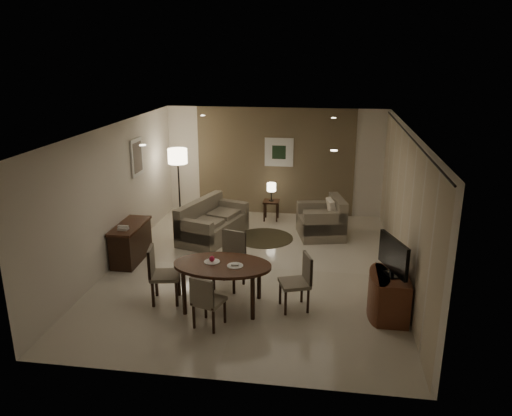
% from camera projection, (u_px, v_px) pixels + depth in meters
% --- Properties ---
extents(room_shell, '(5.50, 7.00, 2.70)m').
position_uv_depth(room_shell, '(258.00, 195.00, 9.65)').
color(room_shell, beige).
rests_on(room_shell, ground).
extents(taupe_accent, '(3.96, 0.03, 2.70)m').
position_uv_depth(taupe_accent, '(275.00, 162.00, 12.56)').
color(taupe_accent, brown).
rests_on(taupe_accent, wall_back).
extents(curtain_wall, '(0.08, 6.70, 2.58)m').
position_uv_depth(curtain_wall, '(402.00, 209.00, 8.91)').
color(curtain_wall, beige).
rests_on(curtain_wall, wall_right).
extents(curtain_rod, '(0.03, 6.80, 0.03)m').
position_uv_depth(curtain_rod, '(409.00, 135.00, 8.51)').
color(curtain_rod, black).
rests_on(curtain_rod, wall_right).
extents(art_back_frame, '(0.72, 0.03, 0.72)m').
position_uv_depth(art_back_frame, '(279.00, 152.00, 12.45)').
color(art_back_frame, silver).
rests_on(art_back_frame, wall_back).
extents(art_back_canvas, '(0.34, 0.01, 0.34)m').
position_uv_depth(art_back_canvas, '(279.00, 152.00, 12.44)').
color(art_back_canvas, black).
rests_on(art_back_canvas, wall_back).
extents(art_left_frame, '(0.03, 0.60, 0.80)m').
position_uv_depth(art_left_frame, '(137.00, 157.00, 10.64)').
color(art_left_frame, silver).
rests_on(art_left_frame, wall_left).
extents(art_left_canvas, '(0.01, 0.46, 0.64)m').
position_uv_depth(art_left_canvas, '(138.00, 157.00, 10.64)').
color(art_left_canvas, gray).
rests_on(art_left_canvas, wall_left).
extents(downlight_nl, '(0.10, 0.10, 0.01)m').
position_uv_depth(downlight_nl, '(143.00, 145.00, 7.37)').
color(downlight_nl, white).
rests_on(downlight_nl, ceiling).
extents(downlight_nr, '(0.10, 0.10, 0.01)m').
position_uv_depth(downlight_nr, '(334.00, 150.00, 6.98)').
color(downlight_nr, white).
rests_on(downlight_nr, ceiling).
extents(downlight_fl, '(0.10, 0.10, 0.01)m').
position_uv_depth(downlight_fl, '(203.00, 115.00, 10.77)').
color(downlight_fl, white).
rests_on(downlight_fl, ceiling).
extents(downlight_fr, '(0.10, 0.10, 0.01)m').
position_uv_depth(downlight_fr, '(334.00, 118.00, 10.38)').
color(downlight_fr, white).
rests_on(downlight_fr, ceiling).
extents(console_desk, '(0.48, 1.20, 0.75)m').
position_uv_depth(console_desk, '(131.00, 243.00, 9.92)').
color(console_desk, '#411F15').
rests_on(console_desk, floor).
extents(telephone, '(0.20, 0.14, 0.09)m').
position_uv_depth(telephone, '(123.00, 228.00, 9.51)').
color(telephone, white).
rests_on(telephone, console_desk).
extents(tv_cabinet, '(0.48, 0.90, 0.70)m').
position_uv_depth(tv_cabinet, '(391.00, 295.00, 7.83)').
color(tv_cabinet, brown).
rests_on(tv_cabinet, floor).
extents(flat_tv, '(0.36, 0.85, 0.60)m').
position_uv_depth(flat_tv, '(393.00, 256.00, 7.63)').
color(flat_tv, black).
rests_on(flat_tv, tv_cabinet).
extents(dining_table, '(1.59, 1.00, 0.75)m').
position_uv_depth(dining_table, '(223.00, 285.00, 8.12)').
color(dining_table, '#411F15').
rests_on(dining_table, floor).
extents(chair_near, '(0.52, 0.52, 0.86)m').
position_uv_depth(chair_near, '(209.00, 300.00, 7.51)').
color(chair_near, gray).
rests_on(chair_near, floor).
extents(chair_far, '(0.59, 0.59, 0.99)m').
position_uv_depth(chair_far, '(229.00, 261.00, 8.75)').
color(chair_far, gray).
rests_on(chair_far, floor).
extents(chair_left, '(0.55, 0.55, 0.96)m').
position_uv_depth(chair_left, '(166.00, 275.00, 8.25)').
color(chair_left, gray).
rests_on(chair_left, floor).
extents(chair_right, '(0.57, 0.57, 0.92)m').
position_uv_depth(chair_right, '(294.00, 283.00, 8.01)').
color(chair_right, gray).
rests_on(chair_right, floor).
extents(plate_a, '(0.26, 0.26, 0.02)m').
position_uv_depth(plate_a, '(212.00, 262.00, 8.07)').
color(plate_a, white).
rests_on(plate_a, dining_table).
extents(plate_b, '(0.26, 0.26, 0.02)m').
position_uv_depth(plate_b, '(235.00, 266.00, 7.92)').
color(plate_b, white).
rests_on(plate_b, dining_table).
extents(fruit_apple, '(0.09, 0.09, 0.09)m').
position_uv_depth(fruit_apple, '(212.00, 259.00, 8.06)').
color(fruit_apple, red).
rests_on(fruit_apple, plate_a).
extents(napkin, '(0.12, 0.08, 0.03)m').
position_uv_depth(napkin, '(235.00, 264.00, 7.92)').
color(napkin, white).
rests_on(napkin, plate_b).
extents(round_rug, '(1.28, 1.28, 0.01)m').
position_uv_depth(round_rug, '(264.00, 238.00, 11.19)').
color(round_rug, '#464027').
rests_on(round_rug, floor).
extents(sofa, '(1.97, 1.39, 0.84)m').
position_uv_depth(sofa, '(213.00, 220.00, 11.10)').
color(sofa, gray).
rests_on(sofa, floor).
extents(armchair, '(1.16, 1.20, 0.90)m').
position_uv_depth(armchair, '(321.00, 217.00, 11.19)').
color(armchair, gray).
rests_on(armchair, floor).
extents(side_table, '(0.39, 0.39, 0.49)m').
position_uv_depth(side_table, '(271.00, 210.00, 12.35)').
color(side_table, black).
rests_on(side_table, floor).
extents(table_lamp, '(0.22, 0.22, 0.50)m').
position_uv_depth(table_lamp, '(271.00, 191.00, 12.20)').
color(table_lamp, '#FFEAC1').
rests_on(table_lamp, side_table).
extents(floor_lamp, '(0.46, 0.46, 1.81)m').
position_uv_depth(floor_lamp, '(179.00, 186.00, 12.04)').
color(floor_lamp, '#FFE5B7').
rests_on(floor_lamp, floor).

